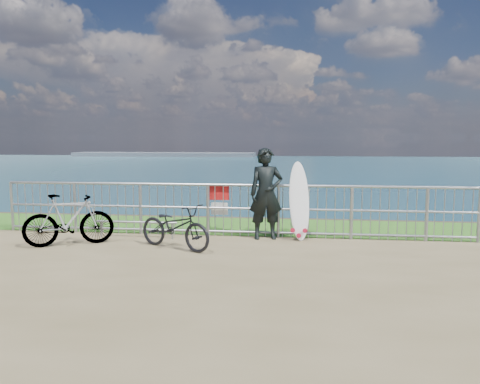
# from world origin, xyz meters

# --- Properties ---
(grass_strip) EXTENTS (120.00, 120.00, 0.00)m
(grass_strip) POSITION_xyz_m (0.00, 2.70, 0.01)
(grass_strip) COLOR #2E6C1D
(grass_strip) RESTS_ON ground
(seascape) EXTENTS (260.00, 260.00, 5.00)m
(seascape) POSITION_xyz_m (-43.75, 147.49, -4.03)
(seascape) COLOR brown
(seascape) RESTS_ON ground
(railing) EXTENTS (10.06, 0.10, 1.13)m
(railing) POSITION_xyz_m (0.02, 1.60, 0.58)
(railing) COLOR #989AA0
(railing) RESTS_ON ground
(surfer) EXTENTS (0.77, 0.59, 1.89)m
(surfer) POSITION_xyz_m (0.75, 1.44, 0.94)
(surfer) COLOR black
(surfer) RESTS_ON ground
(surfboard) EXTENTS (0.51, 0.48, 1.62)m
(surfboard) POSITION_xyz_m (1.43, 1.44, 0.75)
(surfboard) COLOR white
(surfboard) RESTS_ON ground
(bicycle_near) EXTENTS (1.73, 1.25, 0.86)m
(bicycle_near) POSITION_xyz_m (-0.89, 0.33, 0.43)
(bicycle_near) COLOR black
(bicycle_near) RESTS_ON ground
(bicycle_far) EXTENTS (1.71, 1.22, 1.02)m
(bicycle_far) POSITION_xyz_m (-3.01, 0.35, 0.51)
(bicycle_far) COLOR black
(bicycle_far) RESTS_ON ground
(bike_rack) EXTENTS (1.74, 0.05, 0.36)m
(bike_rack) POSITION_xyz_m (-1.95, 1.17, 0.30)
(bike_rack) COLOR #989AA0
(bike_rack) RESTS_ON ground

